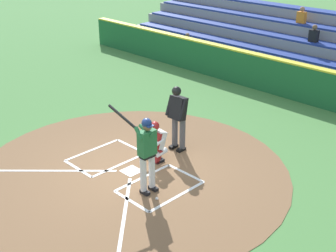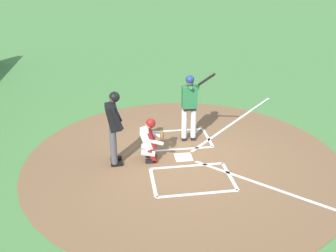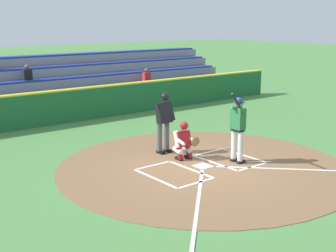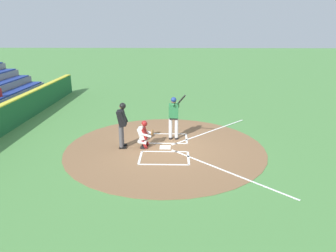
# 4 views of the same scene
# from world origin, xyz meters

# --- Properties ---
(ground_plane) EXTENTS (120.00, 120.00, 0.00)m
(ground_plane) POSITION_xyz_m (0.00, 0.00, 0.00)
(ground_plane) COLOR #4C8442
(dirt_circle) EXTENTS (8.00, 8.00, 0.01)m
(dirt_circle) POSITION_xyz_m (0.00, 0.00, 0.01)
(dirt_circle) COLOR brown
(dirt_circle) RESTS_ON ground
(home_plate_and_chalk) EXTENTS (7.93, 4.91, 0.01)m
(home_plate_and_chalk) POSITION_xyz_m (0.00, 0.88, 0.01)
(home_plate_and_chalk) COLOR white
(home_plate_and_chalk) RESTS_ON dirt_circle
(batter) EXTENTS (0.94, 0.69, 2.13)m
(batter) POSITION_xyz_m (-0.98, 0.34, 1.10)
(batter) COLOR silver
(batter) RESTS_ON ground
(catcher) EXTENTS (0.59, 0.65, 1.13)m
(catcher) POSITION_xyz_m (-0.03, -0.84, 0.59)
(catcher) COLOR black
(catcher) RESTS_ON ground
(plate_umpire) EXTENTS (0.59, 0.42, 1.86)m
(plate_umpire) POSITION_xyz_m (0.02, -1.71, 1.08)
(plate_umpire) COLOR #4C4C51
(plate_umpire) RESTS_ON ground
(baseball) EXTENTS (0.07, 0.07, 0.07)m
(baseball) POSITION_xyz_m (-1.40, 0.44, 0.04)
(baseball) COLOR white
(baseball) RESTS_ON ground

